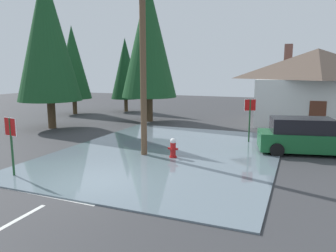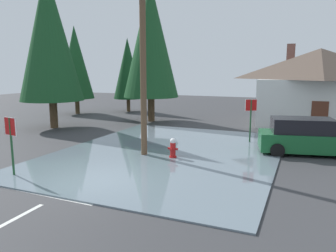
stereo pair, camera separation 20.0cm
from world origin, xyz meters
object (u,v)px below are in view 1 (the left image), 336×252
(stop_sign_near, at_px, (11,135))
(parked_car, at_px, (306,137))
(pine_tree_mid_left, at_px, (125,69))
(stop_sign_far, at_px, (250,112))
(fire_hydrant, at_px, (173,149))
(utility_pole, at_px, (143,67))
(pine_tree_tall_left, at_px, (47,35))
(pine_tree_far_center, at_px, (73,63))
(pine_tree_short_left, at_px, (149,40))
(house, at_px, (316,86))

(stop_sign_near, bearing_deg, parked_car, 37.97)
(stop_sign_near, distance_m, pine_tree_mid_left, 20.01)
(stop_sign_far, height_order, parked_car, stop_sign_far)
(fire_hydrant, relative_size, utility_pole, 0.12)
(pine_tree_tall_left, relative_size, pine_tree_far_center, 1.34)
(utility_pole, height_order, pine_tree_far_center, pine_tree_far_center)
(stop_sign_near, relative_size, stop_sign_far, 0.93)
(pine_tree_tall_left, bearing_deg, stop_sign_far, 1.62)
(stop_sign_far, distance_m, pine_tree_tall_left, 14.06)
(pine_tree_tall_left, height_order, pine_tree_mid_left, pine_tree_tall_left)
(parked_car, bearing_deg, pine_tree_tall_left, 176.51)
(parked_car, distance_m, pine_tree_short_left, 14.02)
(stop_sign_far, xyz_separation_m, parked_car, (2.88, -1.36, -0.88))
(pine_tree_short_left, relative_size, pine_tree_far_center, 1.34)
(utility_pole, distance_m, pine_tree_tall_left, 10.37)
(utility_pole, height_order, pine_tree_short_left, pine_tree_short_left)
(utility_pole, relative_size, house, 0.88)
(utility_pole, bearing_deg, fire_hydrant, 1.15)
(house, bearing_deg, pine_tree_short_left, -165.41)
(stop_sign_near, bearing_deg, pine_tree_far_center, 120.98)
(pine_tree_tall_left, bearing_deg, parked_car, -3.49)
(utility_pole, distance_m, house, 14.83)
(pine_tree_tall_left, bearing_deg, house, 26.66)
(utility_pole, bearing_deg, parked_car, 25.23)
(utility_pole, bearing_deg, house, 59.23)
(stop_sign_far, distance_m, pine_tree_mid_left, 16.51)
(stop_sign_near, relative_size, pine_tree_far_center, 0.28)
(parked_car, relative_size, pine_tree_mid_left, 0.70)
(stop_sign_far, height_order, pine_tree_far_center, pine_tree_far_center)
(fire_hydrant, height_order, pine_tree_mid_left, pine_tree_mid_left)
(parked_car, height_order, pine_tree_tall_left, pine_tree_tall_left)
(pine_tree_far_center, bearing_deg, utility_pole, -41.34)
(pine_tree_tall_left, height_order, pine_tree_far_center, pine_tree_tall_left)
(utility_pole, bearing_deg, stop_sign_near, -124.26)
(house, distance_m, pine_tree_mid_left, 16.73)
(stop_sign_near, height_order, utility_pole, utility_pole)
(stop_sign_far, distance_m, parked_car, 3.30)
(fire_hydrant, height_order, stop_sign_far, stop_sign_far)
(fire_hydrant, bearing_deg, pine_tree_far_center, 141.78)
(stop_sign_near, relative_size, house, 0.25)
(pine_tree_tall_left, bearing_deg, pine_tree_mid_left, 89.11)
(parked_car, bearing_deg, pine_tree_mid_left, 145.43)
(stop_sign_near, relative_size, parked_car, 0.46)
(pine_tree_mid_left, bearing_deg, stop_sign_near, -72.69)
(utility_pole, distance_m, pine_tree_mid_left, 16.95)
(utility_pole, bearing_deg, stop_sign_far, 48.58)
(pine_tree_short_left, bearing_deg, stop_sign_far, -30.53)
(stop_sign_far, relative_size, pine_tree_short_left, 0.23)
(pine_tree_far_center, bearing_deg, pine_tree_short_left, -9.72)
(pine_tree_short_left, xyz_separation_m, pine_tree_far_center, (-8.23, 1.41, -1.60))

